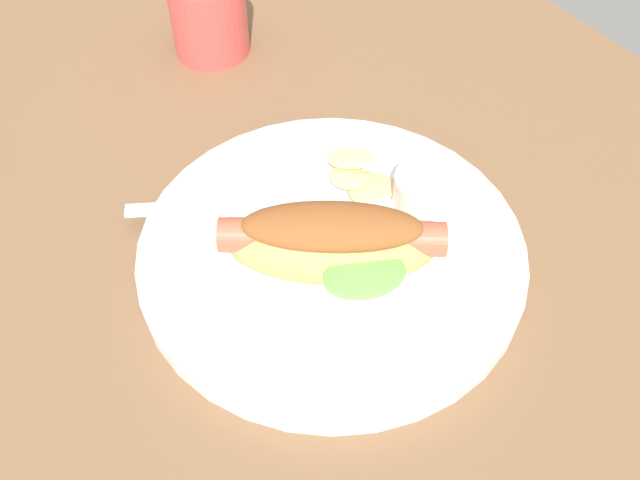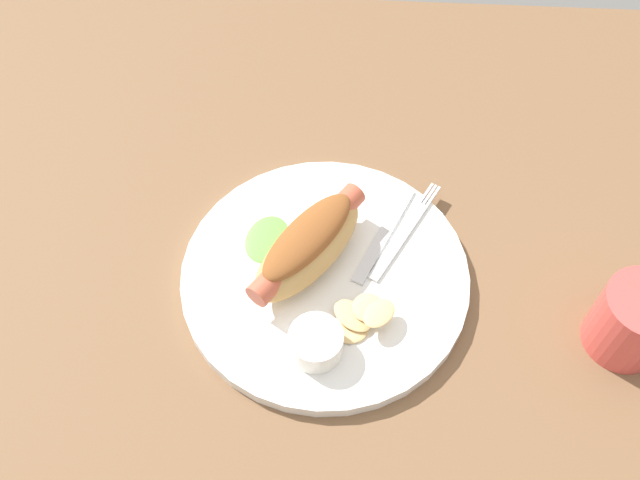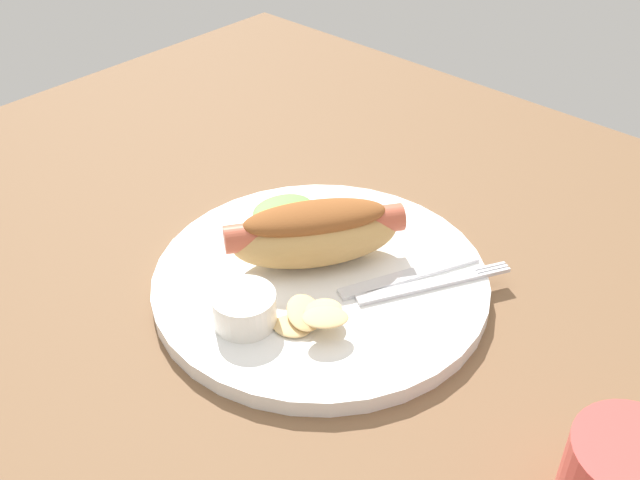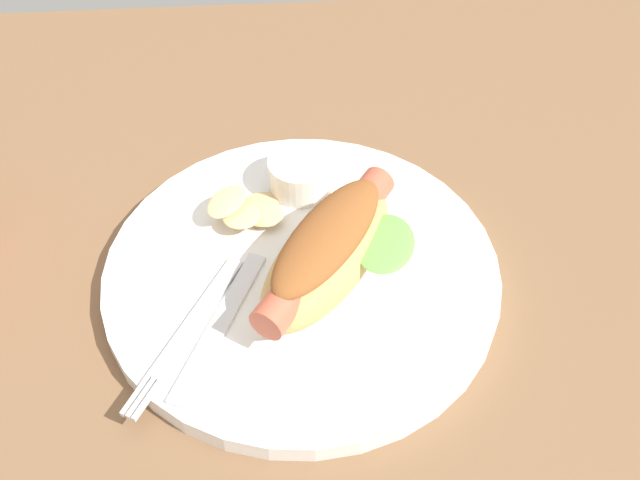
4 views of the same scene
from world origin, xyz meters
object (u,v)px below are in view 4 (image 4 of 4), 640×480
chips_pile (246,209)px  plate (302,273)px  sauce_ramekin (300,174)px  fork (189,329)px  knife (220,325)px  hot_dog (328,250)px

chips_pile → plate: bearing=-53.2°
sauce_ramekin → fork: 17.00cm
fork → plate: bearing=151.7°
knife → hot_dog: bearing=139.6°
knife → plate: bearing=154.0°
fork → sauce_ramekin: bearing=177.3°
fork → knife: 2.20cm
sauce_ramekin → fork: bearing=-121.4°
sauce_ramekin → knife: 15.74cm
plate → knife: (-6.23, -5.22, 0.98)cm
plate → fork: size_ratio=2.26×
sauce_ramekin → fork: size_ratio=0.40×
hot_dog → fork: hot_dog is taller
hot_dog → fork: 11.58cm
plate → hot_dog: size_ratio=1.89×
hot_dog → sauce_ramekin: (-1.53, 10.29, -1.75)cm
knife → fork: bearing=-59.5°
hot_dog → chips_pile: size_ratio=2.26×
hot_dog → fork: size_ratio=1.20×
hot_dog → knife: hot_dog is taller
sauce_ramekin → chips_pile: size_ratio=0.75×
chips_pile → sauce_ramekin: bearing=36.0°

